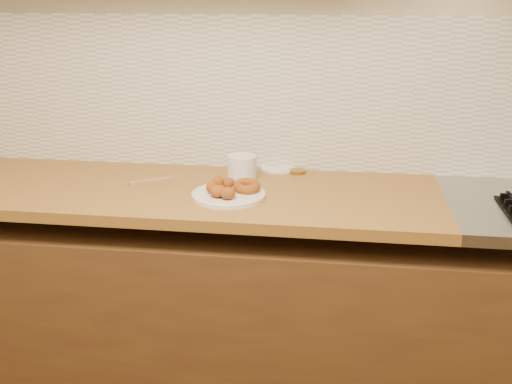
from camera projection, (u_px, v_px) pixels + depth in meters
The scene contains 11 objects.
wall_back at pixel (310, 55), 2.28m from camera, with size 4.00×0.02×2.70m, color tan.
base_cabinet at pixel (298, 319), 2.30m from camera, with size 3.60×0.60×0.77m, color #553719.
butcher_block at pixel (127, 190), 2.23m from camera, with size 2.30×0.62×0.04m, color olive.
backsplash at pixel (309, 95), 2.32m from camera, with size 3.60×0.02×0.60m, color beige.
donut_plate at pixel (229, 195), 2.10m from camera, with size 0.26×0.26×0.01m, color silver.
ring_donut at pixel (247, 186), 2.11m from camera, with size 0.10×0.10×0.03m, color #8B3E12.
fried_dough_chunks at pixel (221, 188), 2.08m from camera, with size 0.13×0.19×0.05m.
plastic_tub at pixel (242, 167), 2.28m from camera, with size 0.11×0.11×0.09m, color silver.
tub_lid at pixel (278, 168), 2.41m from camera, with size 0.14×0.14×0.01m, color silver.
brass_jar_lid at pixel (298, 171), 2.37m from camera, with size 0.07×0.07×0.01m, color #A17421.
wooden_utensil at pixel (151, 181), 2.25m from camera, with size 0.17×0.02×0.01m, color #94714A.
Camera 1 is at (0.12, -0.33, 1.60)m, focal length 42.00 mm.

